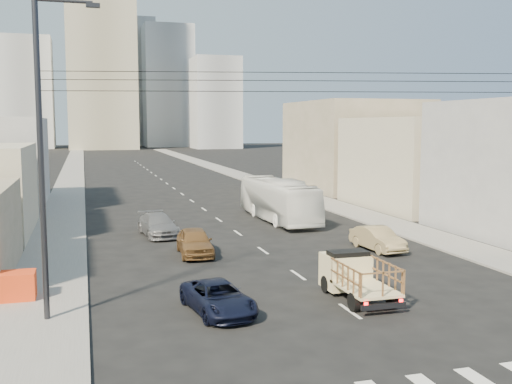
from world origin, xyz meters
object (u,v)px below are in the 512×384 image
flatbed_pickup (356,274)px  sedan_brown (195,242)px  sedan_grey (158,225)px  crate_stack (13,286)px  streetlamp_left (44,151)px  sedan_tan (378,239)px  city_bus (278,200)px  navy_pickup (218,298)px

flatbed_pickup → sedan_brown: size_ratio=0.98×
sedan_grey → crate_stack: size_ratio=2.80×
sedan_grey → streetlamp_left: size_ratio=0.42×
sedan_brown → streetlamp_left: size_ratio=0.38×
flatbed_pickup → sedan_tan: (5.53, 8.68, -0.40)m
city_bus → sedan_tan: bearing=-81.2°
navy_pickup → sedan_brown: size_ratio=0.98×
navy_pickup → streetlamp_left: 8.62m
sedan_tan → sedan_grey: sedan_grey is taller
flatbed_pickup → navy_pickup: bearing=-177.6°
sedan_brown → sedan_tan: size_ratio=1.07×
flatbed_pickup → sedan_brown: 11.57m
flatbed_pickup → streetlamp_left: size_ratio=0.37×
flatbed_pickup → sedan_tan: bearing=57.5°
sedan_tan → navy_pickup: bearing=-147.4°
flatbed_pickup → crate_stack: size_ratio=2.45×
flatbed_pickup → sedan_grey: 18.10m
navy_pickup → crate_stack: crate_stack is taller
streetlamp_left → crate_stack: streetlamp_left is taller
sedan_grey → crate_stack: (-7.64, -13.42, -0.04)m
navy_pickup → crate_stack: bearing=146.3°
flatbed_pickup → city_bus: 21.09m
flatbed_pickup → streetlamp_left: 13.49m
navy_pickup → sedan_grey: size_ratio=0.87×
navy_pickup → streetlamp_left: streetlamp_left is taller
navy_pickup → sedan_brown: bearing=76.5°
sedan_tan → crate_stack: sedan_tan is taller
navy_pickup → sedan_brown: 10.71m
sedan_tan → streetlamp_left: streetlamp_left is taller
sedan_tan → flatbed_pickup: bearing=-127.5°
navy_pickup → sedan_tan: (11.59, 8.94, 0.08)m
sedan_tan → streetlamp_left: 20.51m
flatbed_pickup → streetlamp_left: (-12.38, 0.48, 5.34)m
navy_pickup → city_bus: (9.42, 21.08, 1.01)m
streetlamp_left → flatbed_pickup: bearing=-2.2°
sedan_brown → streetlamp_left: bearing=-123.5°
flatbed_pickup → sedan_brown: flatbed_pickup is taller
city_bus → sedan_brown: bearing=-130.3°
sedan_brown → sedan_tan: bearing=-6.3°
sedan_brown → crate_stack: 11.26m
navy_pickup → streetlamp_left: size_ratio=0.37×
sedan_grey → streetlamp_left: 18.45m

